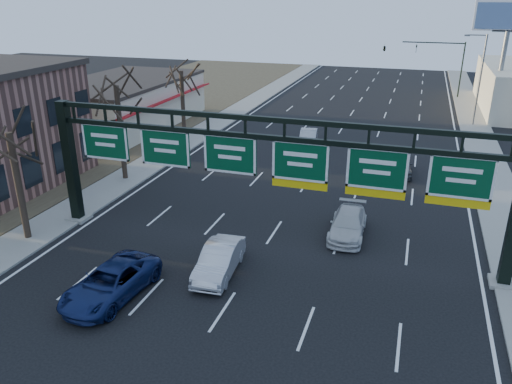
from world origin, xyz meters
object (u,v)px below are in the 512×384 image
(sign_gantry, at_px, (267,167))
(car_blue_suv, at_px, (111,282))
(car_white_wagon, at_px, (348,224))
(car_silver_sedan, at_px, (219,260))

(sign_gantry, distance_m, car_blue_suv, 9.24)
(car_white_wagon, bearing_deg, sign_gantry, -144.20)
(car_blue_suv, distance_m, car_white_wagon, 13.16)
(car_blue_suv, xyz_separation_m, car_white_wagon, (9.17, 9.44, -0.05))
(sign_gantry, xyz_separation_m, car_silver_sedan, (-1.46, -3.13, -3.91))
(car_blue_suv, relative_size, car_white_wagon, 1.12)
(car_blue_suv, height_order, car_silver_sedan, car_silver_sedan)
(car_blue_suv, distance_m, car_silver_sedan, 5.11)
(car_silver_sedan, bearing_deg, sign_gantry, 60.78)
(car_silver_sedan, xyz_separation_m, car_white_wagon, (5.31, 6.09, -0.05))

